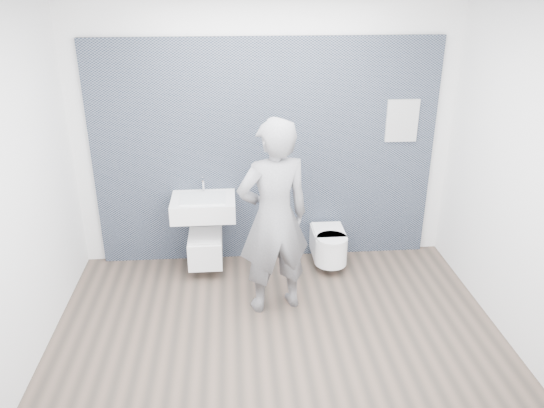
{
  "coord_description": "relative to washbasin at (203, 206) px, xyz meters",
  "views": [
    {
      "loc": [
        -0.35,
        -3.87,
        2.94
      ],
      "look_at": [
        0.0,
        0.6,
        1.0
      ],
      "focal_mm": 35.0,
      "sensor_mm": 36.0,
      "label": 1
    }
  ],
  "objects": [
    {
      "name": "visitor",
      "position": [
        0.67,
        -0.76,
        0.19
      ],
      "size": [
        0.77,
        0.61,
        1.86
      ],
      "primitive_type": "imported",
      "rotation": [
        0.0,
        0.0,
        3.41
      ],
      "color": "gray",
      "rests_on": "ground"
    },
    {
      "name": "washbasin",
      "position": [
        0.0,
        0.0,
        0.0
      ],
      "size": [
        0.66,
        0.49,
        0.49
      ],
      "color": "white",
      "rests_on": "ground"
    },
    {
      "name": "toilet_rounded",
      "position": [
        1.33,
        -0.05,
        -0.49
      ],
      "size": [
        0.34,
        0.58,
        0.32
      ],
      "color": "white",
      "rests_on": "ground"
    },
    {
      "name": "room_shell",
      "position": [
        0.67,
        -1.19,
        1.0
      ],
      "size": [
        4.0,
        4.0,
        4.0
      ],
      "color": "silver",
      "rests_on": "ground"
    },
    {
      "name": "ground",
      "position": [
        0.67,
        -1.19,
        -0.74
      ],
      "size": [
        4.0,
        4.0,
        0.0
      ],
      "primitive_type": "plane",
      "color": "brown",
      "rests_on": "ground"
    },
    {
      "name": "info_placard",
      "position": [
        2.1,
        0.23,
        -0.74
      ],
      "size": [
        0.34,
        0.03,
        0.45
      ],
      "primitive_type": "cube",
      "color": "white",
      "rests_on": "ground"
    },
    {
      "name": "tile_wall",
      "position": [
        0.67,
        0.28,
        -0.74
      ],
      "size": [
        3.6,
        0.06,
        2.4
      ],
      "primitive_type": "cube",
      "color": "black",
      "rests_on": "ground"
    },
    {
      "name": "toilet_square",
      "position": [
        -0.0,
        -0.0,
        -0.45
      ],
      "size": [
        0.35,
        0.51,
        0.69
      ],
      "color": "white",
      "rests_on": "ground"
    }
  ]
}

